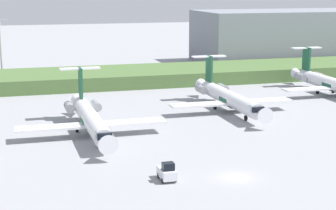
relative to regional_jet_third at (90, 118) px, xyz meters
name	(u,v)px	position (x,y,z in m)	size (l,w,h in m)	color
ground_plane	(167,122)	(13.68, 4.65, -2.54)	(500.00, 500.00, 0.00)	#939399
grass_berm	(120,77)	(13.68, 45.07, -1.00)	(320.00, 20.00, 3.08)	#4C6B38
regional_jet_third	(90,118)	(0.00, 0.00, 0.00)	(22.81, 31.00, 9.00)	white
regional_jet_fourth	(228,97)	(26.81, 9.77, 0.00)	(22.81, 31.00, 9.00)	white
regional_jet_fifth	(331,83)	(53.22, 18.36, 0.00)	(22.81, 31.00, 9.00)	white
antenna_mast	(0,42)	(-12.80, 58.28, 6.68)	(4.40, 0.50, 22.15)	#B2B2B7
distant_hangar	(311,36)	(77.54, 69.62, 5.08)	(69.29, 25.27, 15.24)	gray
baggage_tug	(167,172)	(5.47, -23.98, -1.53)	(1.72, 3.20, 2.30)	silver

